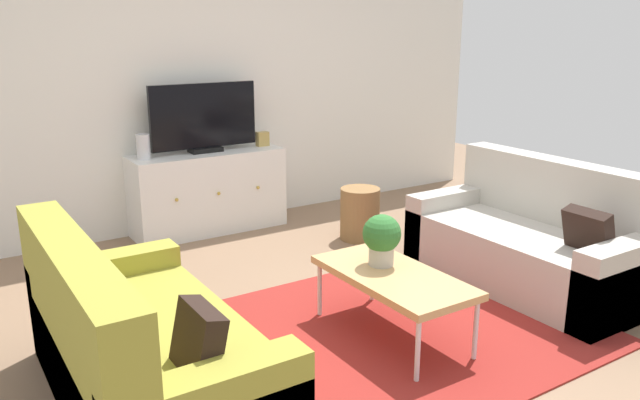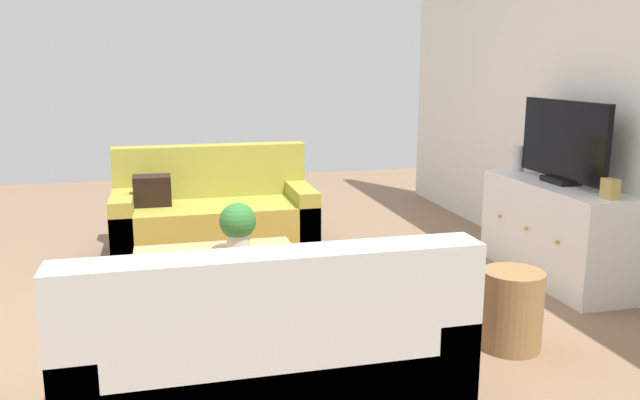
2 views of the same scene
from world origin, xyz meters
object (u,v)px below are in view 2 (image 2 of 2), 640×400
at_px(tv_console, 554,231).
at_px(glass_vase, 517,158).
at_px(couch_left_side, 214,216).
at_px(wicker_basket, 512,310).
at_px(couch_right_side, 267,368).
at_px(potted_plant, 238,225).
at_px(mantel_clock, 610,189).
at_px(flat_screen_tv, 563,142).
at_px(coffee_table, 215,257).

height_order(tv_console, glass_vase, glass_vase).
height_order(couch_left_side, wicker_basket, couch_left_side).
xyz_separation_m(couch_right_side, potted_plant, (-1.36, 0.04, 0.29)).
xyz_separation_m(couch_left_side, mantel_clock, (1.96, 2.37, 0.50)).
bearing_deg(flat_screen_tv, wicker_basket, -43.31).
distance_m(couch_left_side, glass_vase, 2.58).
bearing_deg(couch_right_side, mantel_clock, 111.07).
height_order(couch_left_side, tv_console, couch_left_side).
height_order(tv_console, wicker_basket, tv_console).
distance_m(coffee_table, wicker_basket, 1.81).
bearing_deg(mantel_clock, tv_console, -180.00).
distance_m(potted_plant, wicker_basket, 1.70).
height_order(coffee_table, flat_screen_tv, flat_screen_tv).
height_order(couch_left_side, potted_plant, couch_left_side).
distance_m(couch_right_side, flat_screen_tv, 2.90).
distance_m(couch_left_side, mantel_clock, 3.12).
relative_size(couch_right_side, mantel_clock, 12.76).
relative_size(couch_left_side, mantel_clock, 12.76).
bearing_deg(couch_right_side, glass_vase, 130.46).
xyz_separation_m(couch_left_side, tv_console, (1.40, 2.37, 0.07)).
bearing_deg(wicker_basket, glass_vase, 149.32).
bearing_deg(wicker_basket, tv_console, 137.31).
distance_m(glass_vase, wicker_basket, 1.90).
relative_size(coffee_table, potted_plant, 3.23).
xyz_separation_m(flat_screen_tv, wicker_basket, (1.00, -0.94, -0.79)).
bearing_deg(mantel_clock, couch_right_side, -68.93).
height_order(coffee_table, glass_vase, glass_vase).
bearing_deg(couch_left_side, potted_plant, 1.56).
bearing_deg(coffee_table, couch_right_side, 4.27).
height_order(coffee_table, mantel_clock, mantel_clock).
xyz_separation_m(flat_screen_tv, mantel_clock, (0.55, -0.02, -0.23)).
height_order(glass_vase, mantel_clock, glass_vase).
bearing_deg(couch_left_side, flat_screen_tv, 59.61).
relative_size(tv_console, flat_screen_tv, 1.41).
xyz_separation_m(couch_right_side, wicker_basket, (-0.47, 1.45, -0.06)).
bearing_deg(coffee_table, wicker_basket, 59.67).
bearing_deg(couch_left_side, wicker_basket, 31.14).
relative_size(flat_screen_tv, glass_vase, 4.59).
relative_size(couch_left_side, potted_plant, 5.33).
bearing_deg(glass_vase, couch_right_side, -49.54).
xyz_separation_m(mantel_clock, wicker_basket, (0.44, -0.92, -0.56)).
relative_size(couch_right_side, flat_screen_tv, 1.73).
height_order(couch_right_side, glass_vase, glass_vase).
bearing_deg(flat_screen_tv, tv_console, -90.00).
bearing_deg(wicker_basket, potted_plant, -122.15).
bearing_deg(potted_plant, couch_left_side, -178.44).
relative_size(couch_right_side, wicker_basket, 3.70).
bearing_deg(flat_screen_tv, couch_right_side, -58.45).
height_order(mantel_clock, wicker_basket, mantel_clock).
relative_size(coffee_table, tv_console, 0.74).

